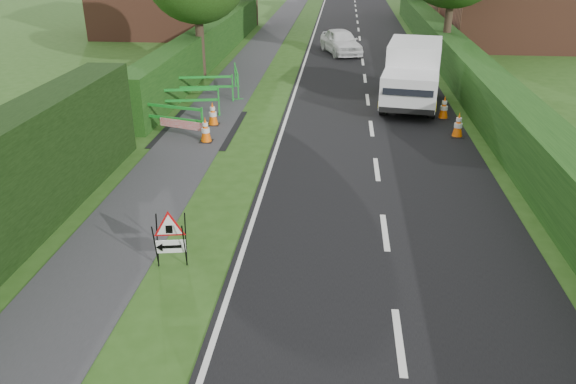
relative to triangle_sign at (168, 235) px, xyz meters
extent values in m
plane|color=#284D16|center=(1.60, -2.78, -0.68)|extent=(120.00, 120.00, 0.00)
cube|color=black|center=(4.10, 32.22, -0.68)|extent=(6.00, 90.00, 0.02)
cube|color=#2D2D30|center=(-1.40, 32.22, -0.68)|extent=(2.00, 90.00, 0.02)
cube|color=#14380F|center=(-3.40, 19.22, -0.68)|extent=(1.00, 24.00, 1.80)
cube|color=#14380F|center=(8.10, 13.22, -0.68)|extent=(1.20, 50.00, 1.50)
cylinder|color=#2D2116|center=(-3.00, 15.22, 0.63)|extent=(0.36, 0.36, 2.62)
cylinder|color=#2D2116|center=(8.00, 19.22, 0.81)|extent=(0.36, 0.36, 2.97)
cylinder|color=#2D2116|center=(-3.00, 31.22, 0.72)|extent=(0.36, 0.36, 2.80)
cylinder|color=#2D2116|center=(8.00, 35.22, 0.54)|extent=(0.36, 0.36, 2.45)
cylinder|color=black|center=(-0.21, -0.15, -0.18)|extent=(0.07, 0.30, 0.98)
cylinder|color=black|center=(-0.25, 0.10, -0.18)|extent=(0.07, 0.30, 0.98)
cylinder|color=black|center=(0.31, -0.06, -0.18)|extent=(0.07, 0.30, 0.98)
cylinder|color=black|center=(0.27, 0.19, -0.18)|extent=(0.07, 0.30, 0.98)
cube|color=white|center=(0.03, 0.00, -0.24)|extent=(0.54, 0.11, 0.26)
cube|color=black|center=(0.03, -0.01, -0.24)|extent=(0.38, 0.07, 0.06)
cone|color=black|center=(-0.17, -0.05, -0.24)|extent=(0.15, 0.18, 0.16)
cube|color=black|center=(0.04, -0.01, 0.13)|extent=(0.12, 0.03, 0.16)
cube|color=silver|center=(5.75, 12.52, 0.60)|extent=(2.30, 3.23, 1.78)
cube|color=silver|center=(5.39, 10.29, 0.25)|extent=(2.13, 2.19, 1.09)
cube|color=black|center=(5.25, 9.38, 0.52)|extent=(1.64, 0.47, 0.50)
cube|color=yellow|center=(4.69, 11.81, -0.11)|extent=(0.75, 4.51, 0.22)
cube|color=yellow|center=(6.54, 11.52, -0.11)|extent=(0.75, 4.51, 0.22)
cube|color=black|center=(5.25, 9.39, -0.24)|extent=(1.81, 0.40, 0.18)
cylinder|color=black|center=(4.56, 10.38, -0.31)|extent=(0.34, 0.76, 0.74)
cylinder|color=black|center=(6.21, 10.11, -0.31)|extent=(0.34, 0.76, 0.74)
cylinder|color=black|center=(5.04, 13.32, -0.31)|extent=(0.34, 0.76, 0.74)
cylinder|color=black|center=(6.68, 13.05, -0.31)|extent=(0.34, 0.76, 0.74)
cube|color=black|center=(6.72, 8.17, -0.66)|extent=(0.38, 0.38, 0.04)
cone|color=#FF6208|center=(6.72, 8.17, -0.27)|extent=(0.32, 0.32, 0.75)
cylinder|color=white|center=(6.72, 8.17, -0.30)|extent=(0.25, 0.25, 0.14)
cylinder|color=white|center=(6.72, 8.17, -0.12)|extent=(0.17, 0.17, 0.10)
cube|color=black|center=(6.58, 10.09, -0.66)|extent=(0.38, 0.38, 0.04)
cone|color=#FF6208|center=(6.58, 10.09, -0.27)|extent=(0.32, 0.32, 0.75)
cylinder|color=white|center=(6.58, 10.09, -0.30)|extent=(0.25, 0.25, 0.14)
cylinder|color=white|center=(6.58, 10.09, -0.12)|extent=(0.17, 0.17, 0.10)
cube|color=black|center=(6.38, 13.74, -0.66)|extent=(0.38, 0.38, 0.04)
cone|color=#FF6208|center=(6.38, 13.74, -0.27)|extent=(0.32, 0.32, 0.75)
cylinder|color=white|center=(6.38, 13.74, -0.30)|extent=(0.25, 0.25, 0.14)
cylinder|color=white|center=(6.38, 13.74, -0.12)|extent=(0.17, 0.17, 0.10)
cube|color=black|center=(-0.93, 6.97, -0.66)|extent=(0.38, 0.38, 0.04)
cone|color=#FF6208|center=(-0.93, 6.97, -0.27)|extent=(0.32, 0.32, 0.75)
cylinder|color=white|center=(-0.93, 6.97, -0.30)|extent=(0.25, 0.25, 0.14)
cylinder|color=white|center=(-0.93, 6.97, -0.12)|extent=(0.17, 0.17, 0.10)
cube|color=black|center=(-1.07, 8.63, -0.66)|extent=(0.38, 0.38, 0.04)
cone|color=#FF6208|center=(-1.07, 8.63, -0.27)|extent=(0.32, 0.32, 0.75)
cylinder|color=white|center=(-1.07, 8.63, -0.30)|extent=(0.25, 0.25, 0.14)
cylinder|color=white|center=(-1.07, 8.63, -0.12)|extent=(0.17, 0.17, 0.10)
cube|color=#1A8F27|center=(-3.02, 7.73, -0.18)|extent=(0.06, 0.06, 1.00)
cube|color=#1A8F27|center=(-1.08, 7.24, -0.18)|extent=(0.06, 0.06, 1.00)
cube|color=#1A8F27|center=(-2.05, 7.49, 0.24)|extent=(1.95, 0.54, 0.08)
cube|color=#1A8F27|center=(-2.05, 7.49, -0.13)|extent=(1.95, 0.54, 0.08)
cube|color=#1A8F27|center=(-3.02, 7.73, -0.66)|extent=(0.14, 0.35, 0.04)
cube|color=#1A8F27|center=(-1.08, 7.24, -0.66)|extent=(0.14, 0.35, 0.04)
cube|color=#1A8F27|center=(-3.07, 9.41, -0.18)|extent=(0.06, 0.06, 1.00)
cube|color=#1A8F27|center=(-1.11, 9.78, -0.18)|extent=(0.06, 0.06, 1.00)
cube|color=#1A8F27|center=(-2.09, 9.59, 0.24)|extent=(1.97, 0.42, 0.08)
cube|color=#1A8F27|center=(-2.09, 9.59, -0.13)|extent=(1.97, 0.42, 0.08)
cube|color=#1A8F27|center=(-3.07, 9.41, -0.66)|extent=(0.12, 0.36, 0.04)
cube|color=#1A8F27|center=(-1.11, 9.78, -0.66)|extent=(0.12, 0.36, 0.04)
cube|color=#1A8F27|center=(-2.94, 11.30, -0.18)|extent=(0.06, 0.06, 1.00)
cube|color=#1A8F27|center=(-0.97, 11.66, -0.18)|extent=(0.06, 0.06, 1.00)
cube|color=#1A8F27|center=(-1.96, 11.48, 0.24)|extent=(1.98, 0.41, 0.08)
cube|color=#1A8F27|center=(-1.96, 11.48, -0.13)|extent=(1.98, 0.41, 0.08)
cube|color=#1A8F27|center=(-2.94, 11.30, -0.66)|extent=(0.12, 0.36, 0.04)
cube|color=#1A8F27|center=(-0.97, 11.66, -0.66)|extent=(0.12, 0.36, 0.04)
cube|color=#1A8F27|center=(-0.79, 11.82, -0.18)|extent=(0.06, 0.06, 1.00)
cube|color=#1A8F27|center=(-1.26, 13.77, -0.18)|extent=(0.06, 0.06, 1.00)
cube|color=#1A8F27|center=(-1.03, 12.79, 0.24)|extent=(0.52, 1.96, 0.08)
cube|color=#1A8F27|center=(-1.03, 12.79, -0.13)|extent=(0.52, 1.96, 0.08)
cube|color=#1A8F27|center=(-0.79, 11.82, -0.66)|extent=(0.35, 0.14, 0.04)
cube|color=#1A8F27|center=(-1.26, 13.77, -0.66)|extent=(0.35, 0.14, 0.04)
cube|color=red|center=(-1.75, 7.25, -0.68)|extent=(1.44, 0.50, 0.25)
imported|color=white|center=(3.00, 21.35, -0.05)|extent=(2.54, 4.00, 1.27)
camera|label=1|loc=(3.05, -8.80, 5.02)|focal=35.00mm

